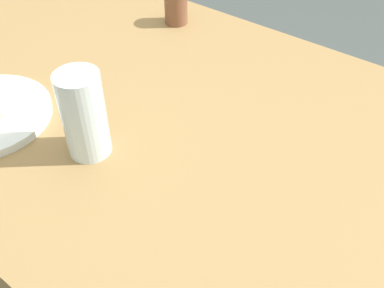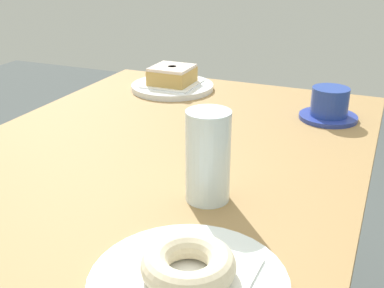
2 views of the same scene
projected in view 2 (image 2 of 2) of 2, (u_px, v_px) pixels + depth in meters
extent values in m
cube|color=olive|center=(123.00, 195.00, 0.79)|extent=(1.28, 0.74, 0.05)
cylinder|color=olive|center=(138.00, 200.00, 1.50)|extent=(0.06, 0.06, 0.66)
cylinder|color=olive|center=(331.00, 242.00, 1.29)|extent=(0.06, 0.06, 0.66)
cylinder|color=white|center=(172.00, 87.00, 1.26)|extent=(0.21, 0.21, 0.01)
cube|color=white|center=(172.00, 84.00, 1.26)|extent=(0.13, 0.13, 0.00)
cube|color=tan|center=(172.00, 76.00, 1.25)|extent=(0.10, 0.10, 0.04)
cube|color=silver|center=(172.00, 68.00, 1.24)|extent=(0.10, 0.10, 0.01)
cylinder|color=tan|center=(172.00, 67.00, 1.24)|extent=(0.02, 0.02, 0.00)
cylinder|color=white|center=(188.00, 284.00, 0.54)|extent=(0.22, 0.22, 0.01)
cube|color=white|center=(188.00, 278.00, 0.53)|extent=(0.14, 0.14, 0.00)
torus|color=beige|center=(188.00, 265.00, 0.53)|extent=(0.11, 0.11, 0.03)
cylinder|color=silver|center=(208.00, 156.00, 0.70)|extent=(0.07, 0.07, 0.14)
cylinder|color=#273892|center=(328.00, 117.00, 1.05)|extent=(0.12, 0.12, 0.01)
cylinder|color=#243D93|center=(330.00, 102.00, 1.04)|extent=(0.08, 0.08, 0.06)
cylinder|color=black|center=(331.00, 90.00, 1.03)|extent=(0.07, 0.07, 0.00)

